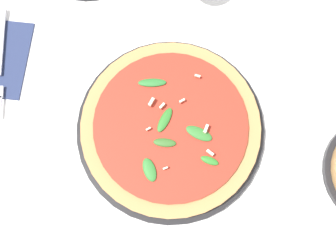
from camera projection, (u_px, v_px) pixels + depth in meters
ground_plane at (170, 120)px, 0.68m from camera, size 6.00×6.00×0.00m
pizza_arugula_main at (168, 128)px, 0.66m from camera, size 0.32×0.32×0.05m
napkin at (0, 58)px, 0.71m from camera, size 0.16×0.11×0.01m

